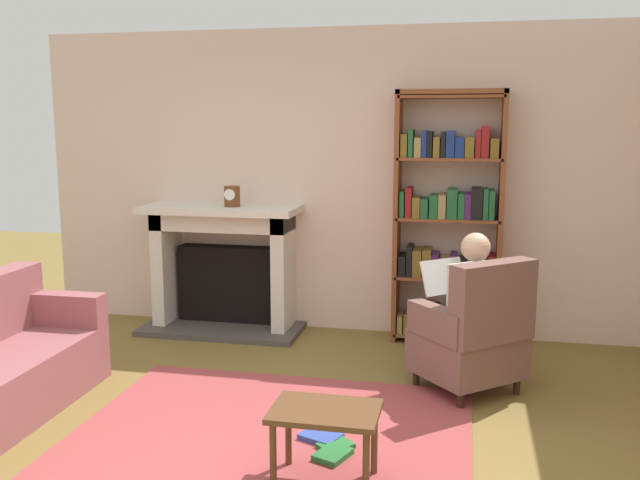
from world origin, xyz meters
The scene contains 10 objects.
ground centered at (0.00, 0.00, 0.00)m, with size 14.00×14.00×0.00m, color olive.
back_wall centered at (0.00, 2.55, 1.35)m, with size 5.60×0.10×2.70m, color beige.
area_rug centered at (0.00, 0.30, 0.01)m, with size 2.40×1.80×0.01m, color #A54243.
fireplace centered at (-1.03, 2.30, 0.60)m, with size 1.44×0.64×1.15m.
mantel_clock centered at (-0.91, 2.20, 1.24)m, with size 0.14×0.14×0.18m.
bookshelf centered at (0.97, 2.33, 1.04)m, with size 0.90×0.32×2.15m.
armchair_reading centered at (1.20, 1.18, 0.42)m, with size 0.89×0.89×0.97m.
seated_reader centered at (1.12, 1.27, 0.62)m, with size 0.58×0.59×1.14m.
side_table centered at (0.44, -0.26, 0.36)m, with size 0.56×0.39×0.42m.
scattered_books centered at (0.38, 0.13, 0.03)m, with size 0.36×0.46×0.03m.
Camera 1 is at (1.11, -3.55, 1.88)m, focal length 38.72 mm.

